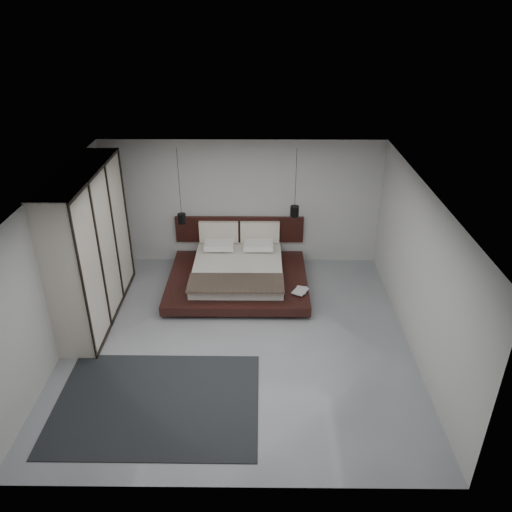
{
  "coord_description": "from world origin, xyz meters",
  "views": [
    {
      "loc": [
        0.38,
        -7.14,
        5.48
      ],
      "look_at": [
        0.31,
        1.2,
        1.05
      ],
      "focal_mm": 35.0,
      "sensor_mm": 36.0,
      "label": 1
    }
  ],
  "objects_px": {
    "pendant_left": "(182,218)",
    "wardrobe": "(90,246)",
    "lattice_screen": "(101,217)",
    "rug": "(157,402)",
    "bed": "(238,272)",
    "pendant_right": "(295,211)"
  },
  "relations": [
    {
      "from": "pendant_left",
      "to": "pendant_right",
      "type": "bearing_deg",
      "value": 0.0
    },
    {
      "from": "rug",
      "to": "wardrobe",
      "type": "bearing_deg",
      "value": 122.47
    },
    {
      "from": "pendant_left",
      "to": "wardrobe",
      "type": "bearing_deg",
      "value": -134.11
    },
    {
      "from": "wardrobe",
      "to": "rug",
      "type": "height_order",
      "value": "wardrobe"
    },
    {
      "from": "lattice_screen",
      "to": "rug",
      "type": "bearing_deg",
      "value": -65.9
    },
    {
      "from": "lattice_screen",
      "to": "pendant_right",
      "type": "distance_m",
      "value": 4.05
    },
    {
      "from": "bed",
      "to": "pendant_right",
      "type": "height_order",
      "value": "pendant_right"
    },
    {
      "from": "bed",
      "to": "rug",
      "type": "distance_m",
      "value": 3.64
    },
    {
      "from": "wardrobe",
      "to": "rug",
      "type": "xyz_separation_m",
      "value": [
        1.54,
        -2.42,
        -1.4
      ]
    },
    {
      "from": "pendant_right",
      "to": "wardrobe",
      "type": "height_order",
      "value": "wardrobe"
    },
    {
      "from": "pendant_right",
      "to": "pendant_left",
      "type": "bearing_deg",
      "value": 180.0
    },
    {
      "from": "bed",
      "to": "pendant_left",
      "type": "xyz_separation_m",
      "value": [
        -1.17,
        0.46,
        1.03
      ]
    },
    {
      "from": "pendant_right",
      "to": "wardrobe",
      "type": "distance_m",
      "value": 4.08
    },
    {
      "from": "pendant_left",
      "to": "wardrobe",
      "type": "relative_size",
      "value": 0.56
    },
    {
      "from": "bed",
      "to": "rug",
      "type": "xyz_separation_m",
      "value": [
        -1.08,
        -3.46,
        -0.29
      ]
    },
    {
      "from": "wardrobe",
      "to": "bed",
      "type": "bearing_deg",
      "value": 21.66
    },
    {
      "from": "bed",
      "to": "pendant_left",
      "type": "bearing_deg",
      "value": 158.72
    },
    {
      "from": "pendant_right",
      "to": "rug",
      "type": "bearing_deg",
      "value": -119.86
    },
    {
      "from": "lattice_screen",
      "to": "bed",
      "type": "distance_m",
      "value": 3.09
    },
    {
      "from": "lattice_screen",
      "to": "wardrobe",
      "type": "bearing_deg",
      "value": -80.99
    },
    {
      "from": "pendant_right",
      "to": "lattice_screen",
      "type": "bearing_deg",
      "value": 178.73
    },
    {
      "from": "bed",
      "to": "wardrobe",
      "type": "distance_m",
      "value": 3.03
    }
  ]
}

